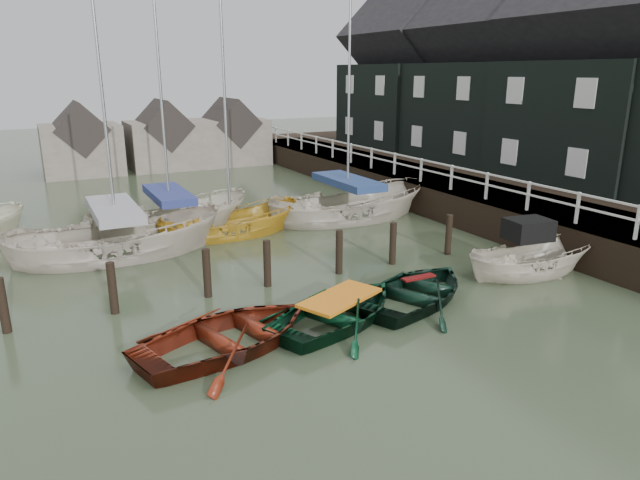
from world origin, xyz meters
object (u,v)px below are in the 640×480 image
rowboat_red (232,348)px  sailboat_a (119,254)px  sailboat_d (347,218)px  sailboat_c (231,234)px  sailboat_b (171,231)px  rowboat_dkgreen (417,301)px  motorboat (528,272)px  rowboat_green (340,321)px

rowboat_red → sailboat_a: size_ratio=0.39×
sailboat_a → sailboat_d: size_ratio=0.97×
rowboat_red → sailboat_c: (3.03, 9.02, 0.01)m
sailboat_a → sailboat_c: 4.34m
sailboat_d → rowboat_red: bearing=140.6°
sailboat_a → sailboat_b: size_ratio=0.97×
rowboat_dkgreen → sailboat_c: size_ratio=0.44×
rowboat_red → sailboat_a: (-1.24, 8.22, 0.06)m
motorboat → rowboat_green: bearing=100.5°
rowboat_red → sailboat_b: (1.07, 10.42, 0.06)m
rowboat_dkgreen → motorboat: size_ratio=0.95×
sailboat_b → sailboat_d: (7.18, -1.38, -0.00)m
rowboat_green → sailboat_c: (0.13, 8.89, 0.01)m
rowboat_dkgreen → motorboat: bearing=-114.0°
rowboat_dkgreen → rowboat_green: bearing=68.3°
rowboat_red → rowboat_green: 2.91m
motorboat → sailboat_a: bearing=62.7°
sailboat_b → sailboat_c: 2.42m
rowboat_green → motorboat: bearing=-111.6°
rowboat_dkgreen → sailboat_c: 9.04m
rowboat_dkgreen → sailboat_d: 9.18m
rowboat_dkgreen → rowboat_red: bearing=67.5°
rowboat_dkgreen → sailboat_d: sailboat_d is taller
rowboat_green → motorboat: size_ratio=0.95×
rowboat_red → sailboat_d: bearing=-57.8°
sailboat_a → sailboat_c: bearing=-77.8°
rowboat_red → sailboat_c: size_ratio=0.46×
motorboat → sailboat_a: size_ratio=0.39×
sailboat_d → rowboat_green: bearing=152.0°
sailboat_b → rowboat_green: bearing=-177.9°
rowboat_green → rowboat_dkgreen: size_ratio=1.00×
rowboat_dkgreen → sailboat_b: 11.03m
rowboat_red → sailboat_d: (8.25, 9.04, 0.06)m
rowboat_red → rowboat_green: size_ratio=1.06×
rowboat_green → sailboat_a: (-4.15, 8.10, 0.06)m
sailboat_a → sailboat_c: (4.27, 0.79, -0.05)m
rowboat_green → sailboat_a: size_ratio=0.37×
motorboat → sailboat_d: 8.75m
sailboat_d → sailboat_c: bearing=93.2°
rowboat_green → motorboat: 6.88m
rowboat_green → rowboat_dkgreen: 2.55m
sailboat_b → sailboat_c: bearing=-133.5°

